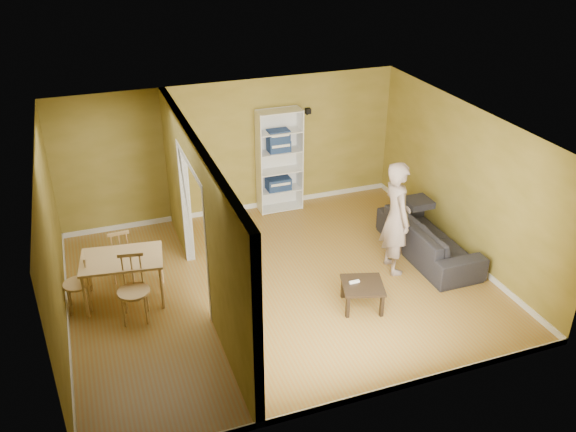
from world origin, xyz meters
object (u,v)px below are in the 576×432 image
at_px(chair_left, 77,282).
at_px(dining_table, 122,262).
at_px(person, 397,208).
at_px(sofa, 429,233).
at_px(chair_near, 133,290).
at_px(bookshelf, 279,160).
at_px(chair_far, 120,253).
at_px(coffee_table, 363,288).

bearing_deg(chair_left, dining_table, 89.71).
bearing_deg(person, sofa, -70.61).
distance_m(chair_left, chair_near, 0.95).
relative_size(sofa, chair_left, 2.46).
height_order(person, dining_table, person).
xyz_separation_m(sofa, dining_table, (-5.06, 0.40, 0.24)).
relative_size(person, chair_left, 2.48).
distance_m(person, chair_near, 4.23).
bearing_deg(sofa, bookshelf, 35.24).
distance_m(sofa, chair_far, 5.16).
relative_size(sofa, coffee_table, 3.68).
bearing_deg(coffee_table, chair_near, 165.35).
height_order(sofa, chair_near, chair_near).
relative_size(bookshelf, chair_far, 2.17).
distance_m(sofa, bookshelf, 3.23).
distance_m(dining_table, chair_far, 0.67).
bearing_deg(chair_left, bookshelf, 120.28).
height_order(person, coffee_table, person).
bearing_deg(chair_far, bookshelf, -157.90).
distance_m(dining_table, chair_left, 0.71).
distance_m(bookshelf, dining_table, 3.92).
bearing_deg(bookshelf, chair_far, -154.23).
height_order(chair_left, chair_far, chair_far).
xyz_separation_m(bookshelf, chair_far, (-3.22, -1.56, -0.55)).
bearing_deg(bookshelf, person, -69.71).
distance_m(bookshelf, coffee_table, 3.65).
height_order(coffee_table, chair_far, chair_far).
bearing_deg(chair_far, sofa, 164.74).
bearing_deg(sofa, dining_table, 85.56).
relative_size(sofa, chair_near, 2.19).
relative_size(coffee_table, dining_table, 0.51).
distance_m(bookshelf, chair_left, 4.51).
bearing_deg(chair_near, person, 9.32).
height_order(chair_left, chair_near, chair_near).
height_order(sofa, coffee_table, sofa).
xyz_separation_m(chair_left, chair_near, (0.76, -0.57, 0.06)).
bearing_deg(sofa, person, 104.07).
distance_m(sofa, chair_near, 4.99).
bearing_deg(dining_table, chair_far, 88.96).
bearing_deg(coffee_table, dining_table, 157.18).
xyz_separation_m(person, dining_table, (-4.27, 0.60, -0.45)).
bearing_deg(coffee_table, chair_far, 148.43).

